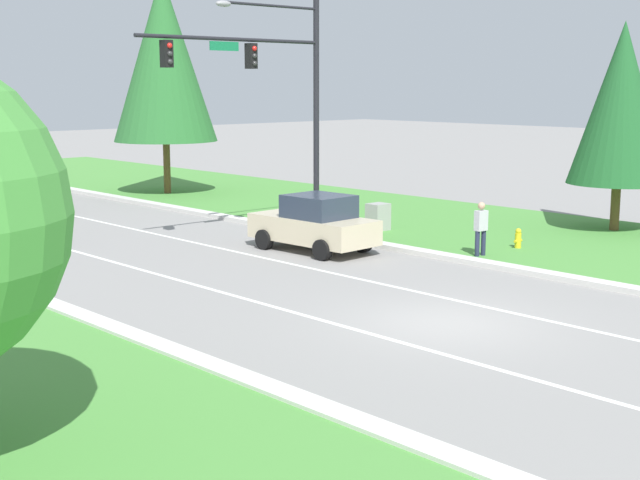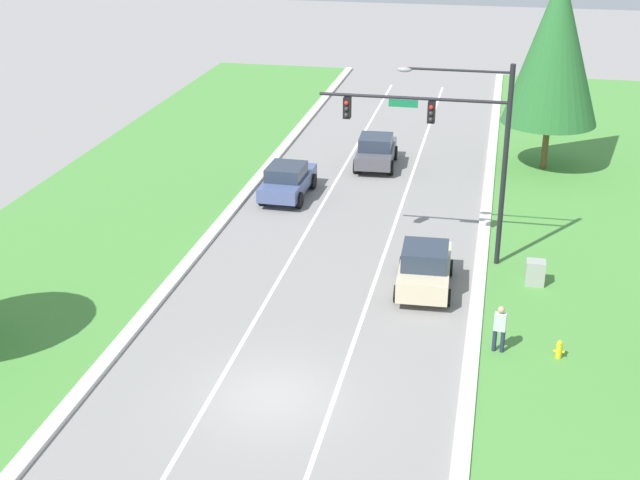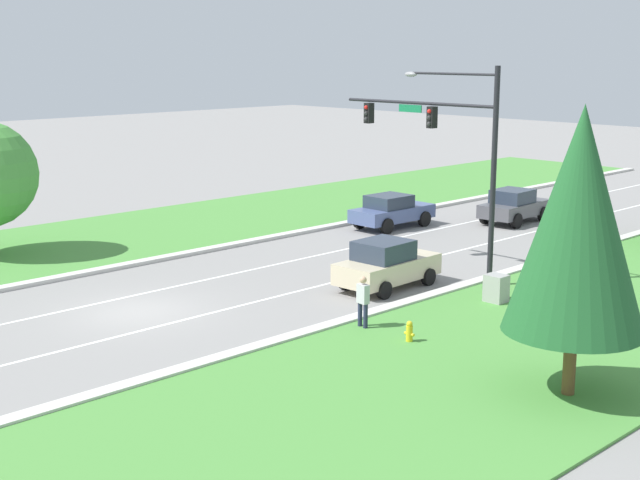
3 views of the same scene
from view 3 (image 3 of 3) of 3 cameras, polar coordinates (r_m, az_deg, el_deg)
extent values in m
plane|color=gray|center=(30.05, -11.56, -4.52)|extent=(160.00, 160.00, 0.00)
cube|color=beige|center=(25.65, -4.66, -7.04)|extent=(0.50, 90.00, 0.15)
cube|color=beige|center=(34.78, -16.62, -2.39)|extent=(0.50, 90.00, 0.15)
cube|color=#4C8E3D|center=(22.11, 4.19, -10.33)|extent=(10.00, 90.00, 0.08)
cube|color=white|center=(31.53, -13.34, -3.81)|extent=(0.14, 81.00, 0.01)
cube|color=white|center=(28.61, -9.60, -5.29)|extent=(0.14, 81.00, 0.01)
cylinder|color=black|center=(32.21, 11.03, 3.83)|extent=(0.20, 0.20, 7.92)
cylinder|color=black|center=(34.10, 6.27, 8.71)|extent=(7.09, 0.12, 0.12)
cube|color=#147042|center=(34.34, 5.80, 8.38)|extent=(1.10, 0.04, 0.28)
cylinder|color=black|center=(33.06, 8.47, 10.47)|extent=(3.90, 0.09, 0.09)
ellipsoid|color=gray|center=(34.28, 5.84, 10.51)|extent=(0.56, 0.28, 0.20)
cube|color=black|center=(33.68, 7.18, 7.80)|extent=(0.28, 0.32, 0.80)
sphere|color=red|center=(33.53, 7.01, 8.18)|extent=(0.16, 0.16, 0.16)
sphere|color=#2D2D2D|center=(33.55, 7.00, 7.78)|extent=(0.16, 0.16, 0.16)
sphere|color=#2D2D2D|center=(33.57, 6.99, 7.39)|extent=(0.16, 0.16, 0.16)
cube|color=black|center=(35.76, 3.15, 8.11)|extent=(0.28, 0.32, 0.80)
sphere|color=red|center=(35.62, 2.97, 8.47)|extent=(0.16, 0.16, 0.16)
sphere|color=#2D2D2D|center=(35.64, 2.97, 8.10)|extent=(0.16, 0.16, 0.16)
sphere|color=#2D2D2D|center=(35.65, 2.96, 7.73)|extent=(0.16, 0.16, 0.16)
cube|color=beige|center=(32.35, 4.34, -1.84)|extent=(1.99, 4.18, 0.76)
cube|color=#283342|center=(32.00, 4.08, -0.66)|extent=(1.72, 1.92, 0.70)
cylinder|color=black|center=(32.89, 6.95, -2.35)|extent=(0.27, 0.64, 0.63)
cylinder|color=black|center=(33.95, 4.53, -1.84)|extent=(0.27, 0.64, 0.63)
cylinder|color=black|center=(30.94, 4.12, -3.21)|extent=(0.27, 0.64, 0.63)
cylinder|color=black|center=(32.06, 1.65, -2.64)|extent=(0.27, 0.64, 0.63)
cube|color=#4C4C51|center=(45.51, 12.34, 1.98)|extent=(2.03, 4.21, 0.66)
cube|color=#283342|center=(45.19, 12.22, 2.76)|extent=(1.73, 1.93, 0.66)
cylinder|color=black|center=(46.23, 14.08, 1.64)|extent=(0.28, 0.76, 0.74)
cylinder|color=black|center=(47.10, 12.19, 1.91)|extent=(0.28, 0.76, 0.74)
cylinder|color=black|center=(44.04, 12.47, 1.21)|extent=(0.28, 0.76, 0.74)
cylinder|color=black|center=(44.95, 10.52, 1.51)|extent=(0.28, 0.76, 0.74)
cube|color=#475684|center=(43.32, 4.65, 1.71)|extent=(1.91, 4.38, 0.64)
cube|color=#283342|center=(43.03, 4.43, 2.49)|extent=(1.67, 1.99, 0.60)
cylinder|color=black|center=(43.80, 6.69, 1.35)|extent=(0.26, 0.75, 0.75)
cylinder|color=black|center=(44.95, 4.97, 1.67)|extent=(0.26, 0.75, 0.75)
cylinder|color=black|center=(41.82, 4.29, 0.89)|extent=(0.26, 0.75, 0.75)
cylinder|color=black|center=(43.02, 2.56, 1.23)|extent=(0.26, 0.75, 0.75)
cube|color=#9E9E99|center=(30.79, 11.21, -3.12)|extent=(0.70, 0.60, 1.02)
cylinder|color=#232842|center=(27.64, 2.58, -4.84)|extent=(0.14, 0.14, 0.84)
cylinder|color=#232842|center=(27.45, 2.93, -4.96)|extent=(0.14, 0.14, 0.84)
cube|color=#B7B7BC|center=(27.34, 2.77, -3.46)|extent=(0.40, 0.26, 0.60)
sphere|color=tan|center=(27.23, 2.78, -2.57)|extent=(0.22, 0.22, 0.22)
cylinder|color=gold|center=(26.37, 5.74, -6.06)|extent=(0.20, 0.20, 0.55)
sphere|color=gold|center=(26.27, 5.75, -5.37)|extent=(0.18, 0.18, 0.18)
cylinder|color=gold|center=(26.43, 5.54, -5.95)|extent=(0.10, 0.09, 0.09)
cylinder|color=gold|center=(26.29, 5.94, -6.06)|extent=(0.10, 0.09, 0.09)
cylinder|color=brown|center=(23.05, 15.68, -7.65)|extent=(0.32, 0.32, 1.71)
cone|color=#1E5628|center=(22.12, 16.21, 1.22)|extent=(3.45, 3.45, 5.53)
camera|label=1|loc=(39.50, -38.98, 4.56)|focal=50.00mm
camera|label=2|loc=(20.48, -67.12, 22.56)|focal=50.00mm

